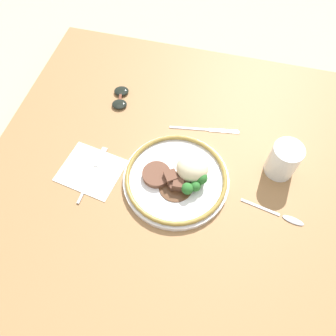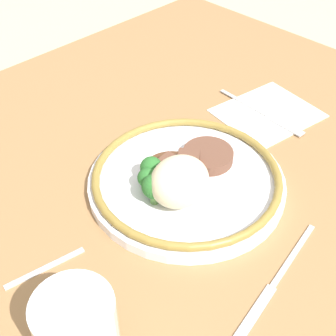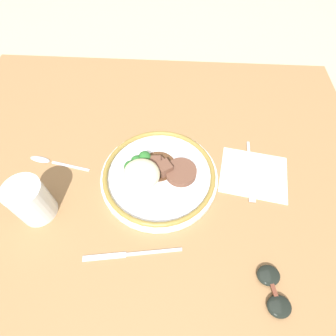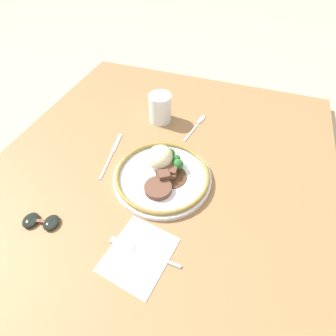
{
  "view_description": "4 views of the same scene",
  "coord_description": "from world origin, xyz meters",
  "px_view_note": "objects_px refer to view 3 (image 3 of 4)",
  "views": [
    {
      "loc": [
        0.04,
        -0.43,
        0.83
      ],
      "look_at": [
        -0.06,
        -0.01,
        0.09
      ],
      "focal_mm": 35.0,
      "sensor_mm": 36.0,
      "label": 1
    },
    {
      "loc": [
        0.33,
        0.31,
        0.52
      ],
      "look_at": [
        -0.02,
        -0.04,
        0.08
      ],
      "focal_mm": 50.0,
      "sensor_mm": 36.0,
      "label": 2
    },
    {
      "loc": [
        -0.08,
        0.32,
        0.6
      ],
      "look_at": [
        -0.06,
        -0.02,
        0.09
      ],
      "focal_mm": 28.0,
      "sensor_mm": 36.0,
      "label": 3
    },
    {
      "loc": [
        -0.5,
        -0.2,
        0.64
      ],
      "look_at": [
        -0.03,
        -0.04,
        0.09
      ],
      "focal_mm": 28.0,
      "sensor_mm": 36.0,
      "label": 4
    }
  ],
  "objects_px": {
    "sunglasses": "(274,290)",
    "knife": "(129,254)",
    "plate": "(157,174)",
    "juice_glass": "(32,202)",
    "fork": "(250,175)",
    "spoon": "(48,161)"
  },
  "relations": [
    {
      "from": "fork",
      "to": "spoon",
      "type": "bearing_deg",
      "value": -88.18
    },
    {
      "from": "plate",
      "to": "fork",
      "type": "distance_m",
      "value": 0.23
    },
    {
      "from": "spoon",
      "to": "plate",
      "type": "bearing_deg",
      "value": -176.18
    },
    {
      "from": "plate",
      "to": "knife",
      "type": "xyz_separation_m",
      "value": [
        0.04,
        0.19,
        -0.02
      ]
    },
    {
      "from": "plate",
      "to": "sunglasses",
      "type": "distance_m",
      "value": 0.34
    },
    {
      "from": "juice_glass",
      "to": "knife",
      "type": "height_order",
      "value": "juice_glass"
    },
    {
      "from": "sunglasses",
      "to": "knife",
      "type": "bearing_deg",
      "value": -22.2
    },
    {
      "from": "knife",
      "to": "sunglasses",
      "type": "bearing_deg",
      "value": 160.69
    },
    {
      "from": "fork",
      "to": "knife",
      "type": "bearing_deg",
      "value": -49.15
    },
    {
      "from": "knife",
      "to": "sunglasses",
      "type": "relative_size",
      "value": 2.0
    },
    {
      "from": "juice_glass",
      "to": "spoon",
      "type": "distance_m",
      "value": 0.15
    },
    {
      "from": "plate",
      "to": "sunglasses",
      "type": "xyz_separation_m",
      "value": [
        -0.25,
        0.24,
        -0.01
      ]
    },
    {
      "from": "juice_glass",
      "to": "plate",
      "type": "bearing_deg",
      "value": -158.49
    },
    {
      "from": "knife",
      "to": "spoon",
      "type": "xyz_separation_m",
      "value": [
        0.25,
        -0.23,
        0.0
      ]
    },
    {
      "from": "juice_glass",
      "to": "spoon",
      "type": "bearing_deg",
      "value": -78.69
    },
    {
      "from": "juice_glass",
      "to": "fork",
      "type": "bearing_deg",
      "value": -165.58
    },
    {
      "from": "knife",
      "to": "sunglasses",
      "type": "distance_m",
      "value": 0.29
    },
    {
      "from": "plate",
      "to": "sunglasses",
      "type": "bearing_deg",
      "value": 135.38
    },
    {
      "from": "fork",
      "to": "sunglasses",
      "type": "height_order",
      "value": "sunglasses"
    },
    {
      "from": "fork",
      "to": "spoon",
      "type": "height_order",
      "value": "same"
    },
    {
      "from": "juice_glass",
      "to": "spoon",
      "type": "height_order",
      "value": "juice_glass"
    },
    {
      "from": "plate",
      "to": "spoon",
      "type": "height_order",
      "value": "plate"
    }
  ]
}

